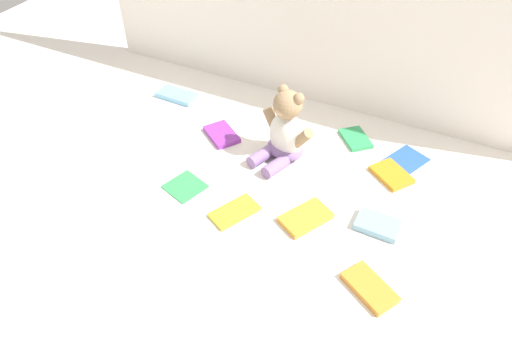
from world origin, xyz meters
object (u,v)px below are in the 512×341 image
at_px(book_case_7, 177,95).
at_px(teddy_bear, 286,133).
at_px(book_case_3, 370,288).
at_px(book_case_8, 356,139).
at_px(book_case_9, 222,134).
at_px(book_case_4, 378,225).
at_px(book_case_1, 185,186).
at_px(book_case_0, 306,218).
at_px(book_case_2, 406,160).
at_px(book_case_5, 391,175).
at_px(book_case_6, 235,212).

bearing_deg(book_case_7, teddy_bear, 76.75).
relative_size(book_case_3, book_case_8, 1.16).
bearing_deg(book_case_7, book_case_9, 64.97).
bearing_deg(book_case_4, book_case_1, -78.79).
xyz_separation_m(book_case_0, book_case_3, (0.21, -0.13, 0.00)).
relative_size(teddy_bear, book_case_4, 2.10).
bearing_deg(book_case_2, book_case_4, -66.64).
distance_m(teddy_bear, book_case_9, 0.23).
distance_m(book_case_3, book_case_5, 0.40).
bearing_deg(book_case_4, book_case_0, -70.69).
relative_size(book_case_1, book_case_9, 0.83).
bearing_deg(teddy_bear, book_case_0, -34.69).
bearing_deg(book_case_5, book_case_8, -93.31).
height_order(book_case_0, book_case_5, book_case_0).
relative_size(book_case_0, book_case_3, 1.05).
bearing_deg(book_case_9, teddy_bear, 125.38).
bearing_deg(book_case_9, book_case_6, 70.01).
bearing_deg(book_case_4, book_case_6, -70.24).
height_order(book_case_3, book_case_8, book_case_3).
height_order(book_case_3, book_case_5, book_case_3).
relative_size(book_case_6, book_case_7, 0.91).
height_order(teddy_bear, book_case_1, teddy_bear).
height_order(teddy_bear, book_case_9, teddy_bear).
bearing_deg(book_case_4, book_case_7, -108.07).
xyz_separation_m(book_case_1, book_case_4, (0.53, 0.09, 0.01)).
bearing_deg(book_case_8, book_case_4, -105.91).
bearing_deg(book_case_1, book_case_3, -81.81).
relative_size(book_case_1, book_case_4, 0.90).
bearing_deg(book_case_2, book_case_0, -92.62).
distance_m(teddy_bear, book_case_4, 0.37).
height_order(teddy_bear, book_case_4, teddy_bear).
height_order(book_case_6, book_case_9, book_case_9).
distance_m(book_case_5, book_case_6, 0.47).
height_order(book_case_6, book_case_8, same).
height_order(book_case_5, book_case_6, book_case_5).
height_order(book_case_3, book_case_6, book_case_3).
xyz_separation_m(book_case_1, book_case_7, (-0.27, 0.37, 0.01)).
bearing_deg(book_case_8, book_case_0, -134.53).
relative_size(book_case_3, book_case_9, 1.06).
bearing_deg(book_case_4, book_case_8, -152.87).
xyz_separation_m(book_case_5, book_case_9, (-0.53, -0.05, 0.00)).
bearing_deg(teddy_bear, book_case_9, -159.63).
bearing_deg(book_case_0, book_case_1, 35.20).
bearing_deg(book_case_1, book_case_9, 23.03).
bearing_deg(book_case_0, book_case_9, -0.34).
xyz_separation_m(book_case_0, book_case_4, (0.18, 0.06, 0.00)).
xyz_separation_m(book_case_7, book_case_8, (0.64, 0.05, -0.00)).
distance_m(book_case_0, book_case_7, 0.71).
bearing_deg(book_case_3, book_case_7, 91.08).
bearing_deg(book_case_0, book_case_3, 176.76).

